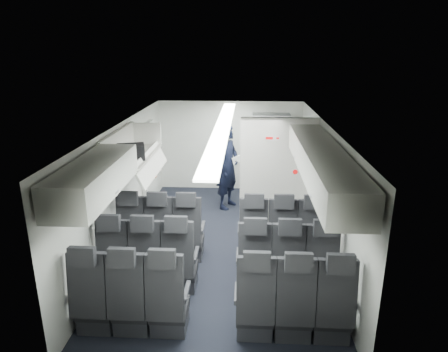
# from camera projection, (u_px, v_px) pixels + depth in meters

# --- Properties ---
(cabin_shell) EXTENTS (3.41, 6.01, 2.16)m
(cabin_shell) POSITION_uv_depth(u_px,v_px,m) (223.00, 185.00, 6.75)
(cabin_shell) COLOR black
(cabin_shell) RESTS_ON ground
(seat_row_front) EXTENTS (3.33, 0.56, 1.24)m
(seat_row_front) POSITION_uv_depth(u_px,v_px,m) (221.00, 237.00, 6.46)
(seat_row_front) COLOR #232427
(seat_row_front) RESTS_ON cabin_shell
(seat_row_mid) EXTENTS (3.33, 0.56, 1.24)m
(seat_row_mid) POSITION_uv_depth(u_px,v_px,m) (217.00, 266.00, 5.60)
(seat_row_mid) COLOR #232427
(seat_row_mid) RESTS_ON cabin_shell
(seat_row_rear) EXTENTS (3.33, 0.56, 1.24)m
(seat_row_rear) POSITION_uv_depth(u_px,v_px,m) (211.00, 306.00, 4.75)
(seat_row_rear) COLOR #232427
(seat_row_rear) RESTS_ON cabin_shell
(overhead_bin_left_rear) EXTENTS (0.53, 1.80, 0.40)m
(overhead_bin_left_rear) POSITION_uv_depth(u_px,v_px,m) (94.00, 179.00, 4.69)
(overhead_bin_left_rear) COLOR silver
(overhead_bin_left_rear) RESTS_ON cabin_shell
(overhead_bin_left_front_open) EXTENTS (0.64, 1.70, 0.72)m
(overhead_bin_left_front_open) POSITION_uv_depth(u_px,v_px,m) (132.00, 152.00, 6.40)
(overhead_bin_left_front_open) COLOR #9E9E93
(overhead_bin_left_front_open) RESTS_ON cabin_shell
(overhead_bin_right_rear) EXTENTS (0.53, 1.80, 0.40)m
(overhead_bin_right_rear) POSITION_uv_depth(u_px,v_px,m) (335.00, 183.00, 4.55)
(overhead_bin_right_rear) COLOR silver
(overhead_bin_right_rear) RESTS_ON cabin_shell
(overhead_bin_right_front) EXTENTS (0.53, 1.70, 0.40)m
(overhead_bin_right_front) POSITION_uv_depth(u_px,v_px,m) (311.00, 147.00, 6.21)
(overhead_bin_right_front) COLOR silver
(overhead_bin_right_front) RESTS_ON cabin_shell
(bulkhead_partition) EXTENTS (1.40, 0.15, 2.13)m
(bulkhead_partition) POSITION_uv_depth(u_px,v_px,m) (277.00, 174.00, 7.47)
(bulkhead_partition) COLOR silver
(bulkhead_partition) RESTS_ON cabin_shell
(galley_unit) EXTENTS (0.85, 0.52, 1.90)m
(galley_unit) POSITION_uv_depth(u_px,v_px,m) (270.00, 155.00, 9.33)
(galley_unit) COLOR #939399
(galley_unit) RESTS_ON cabin_shell
(boarding_door) EXTENTS (0.12, 1.27, 1.86)m
(boarding_door) POSITION_uv_depth(u_px,v_px,m) (149.00, 167.00, 8.36)
(boarding_door) COLOR silver
(boarding_door) RESTS_ON cabin_shell
(flight_attendant) EXTENTS (0.68, 0.79, 1.83)m
(flight_attendant) POSITION_uv_depth(u_px,v_px,m) (228.00, 167.00, 8.51)
(flight_attendant) COLOR black
(flight_attendant) RESTS_ON ground
(carry_on_bag) EXTENTS (0.51, 0.42, 0.26)m
(carry_on_bag) POSITION_uv_depth(u_px,v_px,m) (130.00, 153.00, 6.17)
(carry_on_bag) COLOR black
(carry_on_bag) RESTS_ON overhead_bin_left_front_open
(papers) EXTENTS (0.18, 0.13, 0.14)m
(papers) POSITION_uv_depth(u_px,v_px,m) (237.00, 160.00, 8.40)
(papers) COLOR white
(papers) RESTS_ON flight_attendant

